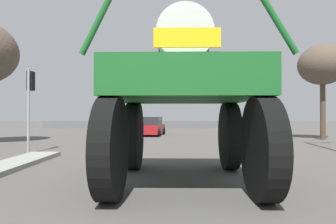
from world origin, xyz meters
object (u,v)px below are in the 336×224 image
Objects in this scene: oversize_sprayer at (183,94)px; traffic_signal_far_left at (233,102)px; bare_tree_right at (322,65)px; sedan_ahead at (151,127)px; traffic_signal_near_left at (30,92)px; traffic_signal_near_right at (270,88)px.

oversize_sprayer reaches higher than traffic_signal_far_left.
bare_tree_right reaches higher than oversize_sprayer.
sedan_ahead is 13.28m from bare_tree_right.
traffic_signal_far_left is (6.10, 22.01, 0.71)m from oversize_sprayer.
traffic_signal_near_left is 20.68m from traffic_signal_far_left.
oversize_sprayer is 16.95m from sedan_ahead.
bare_tree_right is at bearing 23.08° from traffic_signal_near_left.
traffic_signal_near_right is at bearing -35.52° from oversize_sprayer.
sedan_ahead is at bearing 160.58° from bare_tree_right.
sedan_ahead is at bearing 7.07° from oversize_sprayer.
traffic_signal_near_left is 0.95× the size of traffic_signal_near_right.
traffic_signal_far_left is 0.62× the size of bare_tree_right.
bare_tree_right is (16.53, 7.04, 2.33)m from traffic_signal_near_left.
oversize_sprayer is 6.96m from traffic_signal_near_right.
traffic_signal_near_right is 0.98× the size of traffic_signal_far_left.
traffic_signal_far_left is at bearing 52.64° from traffic_signal_near_left.
traffic_signal_near_right is 9.48m from bare_tree_right.
traffic_signal_far_left is at bearing -49.21° from sedan_ahead.
bare_tree_right is (11.85, -4.18, 4.31)m from sedan_ahead.
traffic_signal_near_right is at bearing -96.83° from traffic_signal_far_left.
bare_tree_right is (10.09, 12.61, 2.83)m from oversize_sprayer.
bare_tree_right is (5.95, 7.05, 2.18)m from traffic_signal_near_right.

